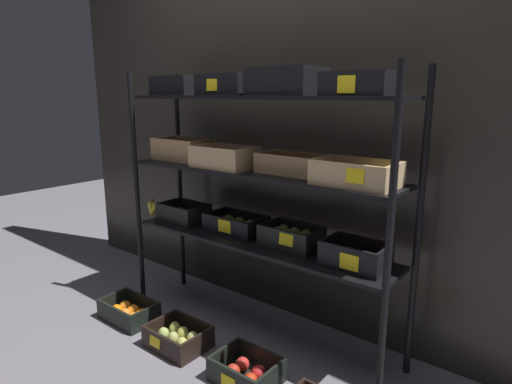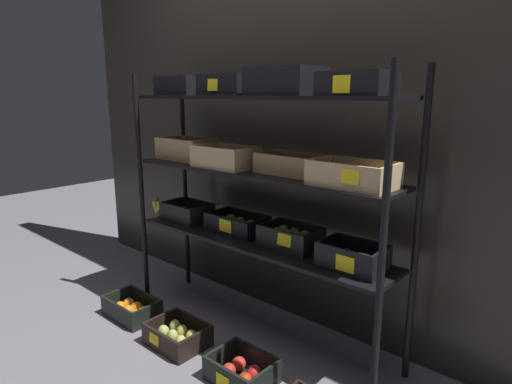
{
  "view_description": "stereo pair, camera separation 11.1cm",
  "coord_description": "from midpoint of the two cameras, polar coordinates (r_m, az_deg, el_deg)",
  "views": [
    {
      "loc": [
        1.45,
        -1.82,
        1.39
      ],
      "look_at": [
        0.0,
        0.0,
        0.86
      ],
      "focal_mm": 30.21,
      "sensor_mm": 36.0,
      "label": 1
    },
    {
      "loc": [
        1.54,
        -1.75,
        1.39
      ],
      "look_at": [
        0.0,
        0.0,
        0.86
      ],
      "focal_mm": 30.21,
      "sensor_mm": 36.0,
      "label": 2
    }
  ],
  "objects": [
    {
      "name": "ground_plane",
      "position": [
        2.72,
        -1.23,
        -18.02
      ],
      "size": [
        10.0,
        10.0,
        0.0
      ],
      "primitive_type": "plane",
      "color": "slate"
    },
    {
      "name": "storefront_wall",
      "position": [
        2.64,
        4.06,
        11.23
      ],
      "size": [
        4.08,
        0.12,
        2.64
      ],
      "primitive_type": "cube",
      "color": "#2D2823",
      "rests_on": "ground_plane"
    },
    {
      "name": "display_rack",
      "position": [
        2.37,
        -1.26,
        3.01
      ],
      "size": [
        1.81,
        0.4,
        1.52
      ],
      "color": "black",
      "rests_on": "ground_plane"
    },
    {
      "name": "crate_ground_orange",
      "position": [
        2.95,
        -17.54,
        -14.95
      ],
      "size": [
        0.36,
        0.23,
        0.13
      ],
      "color": "black",
      "rests_on": "ground_plane"
    },
    {
      "name": "crate_ground_pear",
      "position": [
        2.6,
        -11.55,
        -18.41
      ],
      "size": [
        0.33,
        0.26,
        0.13
      ],
      "color": "black",
      "rests_on": "ground_plane"
    },
    {
      "name": "crate_ground_apple_red",
      "position": [
        2.31,
        -2.83,
        -22.73
      ],
      "size": [
        0.31,
        0.25,
        0.13
      ],
      "color": "black",
      "rests_on": "ground_plane"
    }
  ]
}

